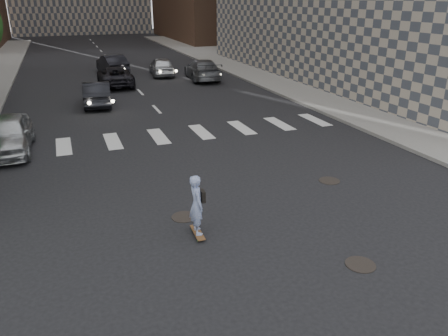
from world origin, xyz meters
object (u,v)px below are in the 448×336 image
object	(u,v)px
silver_sedan	(8,134)
traffic_car_a	(97,93)
traffic_car_b	(202,70)
traffic_car_d	(162,66)
traffic_car_e	(112,64)
skateboarder	(197,205)
traffic_car_c	(115,76)

from	to	relation	value
silver_sedan	traffic_car_a	distance (m)	8.21
traffic_car_b	traffic_car_d	xyz separation A→B (m)	(-2.46, 2.86, -0.03)
traffic_car_a	traffic_car_e	bearing A→B (deg)	-96.50
skateboarder	traffic_car_e	size ratio (longest dim) A/B	0.37
traffic_car_a	traffic_car_c	world-z (taller)	traffic_car_a
silver_sedan	traffic_car_d	distance (m)	18.63
silver_sedan	traffic_car_b	distance (m)	17.85
skateboarder	silver_sedan	world-z (taller)	skateboarder
skateboarder	traffic_car_c	size ratio (longest dim) A/B	0.35
traffic_car_a	traffic_car_d	size ratio (longest dim) A/B	0.99
skateboarder	traffic_car_a	bearing A→B (deg)	95.70
traffic_car_b	traffic_car_d	bearing A→B (deg)	-43.48
traffic_car_b	traffic_car_a	bearing A→B (deg)	41.54
silver_sedan	traffic_car_b	size ratio (longest dim) A/B	0.84
traffic_car_b	traffic_car_c	size ratio (longest dim) A/B	1.06
traffic_car_a	traffic_car_d	distance (m)	10.43
traffic_car_c	traffic_car_e	xyz separation A→B (m)	(0.49, 5.45, 0.08)
skateboarder	traffic_car_b	distance (m)	23.03
silver_sedan	traffic_car_e	bearing A→B (deg)	72.74
silver_sedan	traffic_car_d	world-z (taller)	silver_sedan
traffic_car_c	traffic_car_a	bearing A→B (deg)	74.46
silver_sedan	traffic_car_d	size ratio (longest dim) A/B	1.04
traffic_car_e	traffic_car_d	bearing A→B (deg)	139.50
traffic_car_a	traffic_car_b	size ratio (longest dim) A/B	0.81
traffic_car_d	traffic_car_e	xyz separation A→B (m)	(-3.52, 2.25, 0.04)
silver_sedan	traffic_car_b	world-z (taller)	traffic_car_b
traffic_car_c	traffic_car_e	size ratio (longest dim) A/B	1.05
traffic_car_a	traffic_car_c	bearing A→B (deg)	-102.38
skateboarder	silver_sedan	xyz separation A→B (m)	(-5.07, 8.89, -0.14)
traffic_car_b	traffic_car_e	xyz separation A→B (m)	(-5.98, 5.11, 0.01)
silver_sedan	traffic_car_a	size ratio (longest dim) A/B	1.05
skateboarder	traffic_car_d	size ratio (longest dim) A/B	0.40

